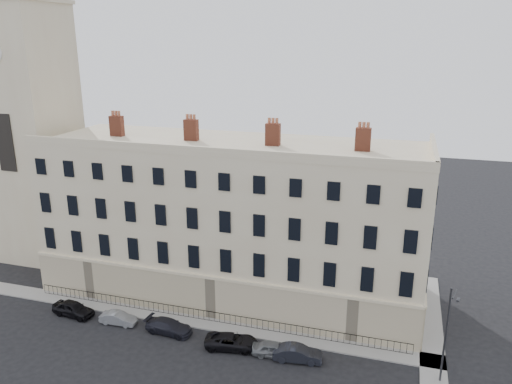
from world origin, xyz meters
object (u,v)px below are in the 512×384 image
(car_c, at_px, (169,326))
(car_e, at_px, (274,349))
(car_a, at_px, (73,309))
(car_d, at_px, (231,341))
(streetlamp, at_px, (447,332))
(car_b, at_px, (118,318))
(car_f, at_px, (298,354))

(car_c, height_order, car_e, car_c)
(car_a, height_order, car_e, car_a)
(car_d, distance_m, streetlamp, 16.59)
(car_b, xyz_separation_m, car_d, (10.83, -0.53, 0.06))
(streetlamp, bearing_deg, car_f, -162.87)
(car_b, height_order, car_f, car_f)
(car_c, relative_size, car_f, 1.08)
(car_f, distance_m, streetlamp, 11.26)
(car_b, xyz_separation_m, streetlamp, (27.01, -0.17, 3.72))
(car_c, xyz_separation_m, car_f, (11.42, -0.62, 0.03))
(car_a, distance_m, car_f, 21.05)
(car_d, distance_m, car_e, 3.56)
(car_f, bearing_deg, car_a, 80.47)
(car_c, bearing_deg, car_f, -89.12)
(car_e, bearing_deg, streetlamp, -96.42)
(car_e, bearing_deg, car_b, 79.74)
(car_f, relative_size, streetlamp, 0.50)
(car_c, distance_m, car_e, 9.47)
(car_c, distance_m, streetlamp, 22.37)
(car_c, height_order, car_d, car_c)
(car_f, bearing_deg, streetlamp, -95.26)
(car_d, distance_m, car_f, 5.53)
(car_a, bearing_deg, streetlamp, -84.00)
(car_a, distance_m, car_c, 9.62)
(car_d, bearing_deg, car_c, 75.17)
(car_b, distance_m, car_c, 4.94)
(car_b, bearing_deg, car_d, -95.36)
(car_e, bearing_deg, car_d, 81.74)
(car_c, bearing_deg, car_d, -91.15)
(car_c, relative_size, streetlamp, 0.54)
(car_d, bearing_deg, car_f, -100.62)
(car_a, xyz_separation_m, car_d, (15.52, -0.58, -0.08))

